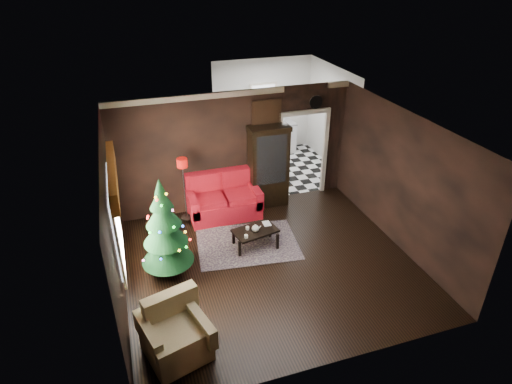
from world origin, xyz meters
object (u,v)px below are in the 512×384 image
object	(u,v)px
curio_cabinet	(268,168)
teapot	(255,228)
floor_lamp	(184,189)
kitchen_table	(273,163)
christmas_tree	(164,228)
wall_clock	(316,102)
loveseat	(224,197)
coffee_table	(255,238)
armchair	(175,331)

from	to	relation	value
curio_cabinet	teapot	distance (m)	1.94
floor_lamp	kitchen_table	bearing A→B (deg)	31.42
curio_cabinet	christmas_tree	bearing A→B (deg)	-143.71
teapot	kitchen_table	bearing A→B (deg)	64.03
curio_cabinet	wall_clock	world-z (taller)	wall_clock
loveseat	teapot	distance (m)	1.48
curio_cabinet	wall_clock	size ratio (longest dim) A/B	5.94
wall_clock	floor_lamp	bearing A→B (deg)	-173.20
coffee_table	kitchen_table	bearing A→B (deg)	63.83
armchair	coffee_table	xyz separation A→B (m)	(1.98, 2.27, -0.25)
coffee_table	wall_clock	distance (m)	3.48
curio_cabinet	coffee_table	size ratio (longest dim) A/B	2.16
teapot	loveseat	bearing A→B (deg)	101.25
coffee_table	teapot	size ratio (longest dim) A/B	5.17
floor_lamp	christmas_tree	xyz separation A→B (m)	(-0.64, -1.75, 0.22)
christmas_tree	armchair	distance (m)	2.02
armchair	coffee_table	size ratio (longest dim) A/B	1.05
floor_lamp	teapot	size ratio (longest dim) A/B	8.63
curio_cabinet	armchair	size ratio (longest dim) A/B	2.06
curio_cabinet	floor_lamp	size ratio (longest dim) A/B	1.29
christmas_tree	curio_cabinet	bearing A→B (deg)	36.29
floor_lamp	coffee_table	bearing A→B (deg)	-49.94
loveseat	floor_lamp	distance (m)	0.94
loveseat	curio_cabinet	world-z (taller)	curio_cabinet
curio_cabinet	floor_lamp	world-z (taller)	curio_cabinet
teapot	wall_clock	bearing A→B (deg)	41.95
kitchen_table	wall_clock	bearing A→B (deg)	-66.25
armchair	kitchen_table	size ratio (longest dim) A/B	1.23
curio_cabinet	wall_clock	bearing A→B (deg)	8.53
curio_cabinet	teapot	bearing A→B (deg)	-117.24
wall_clock	kitchen_table	bearing A→B (deg)	113.75
armchair	teapot	bearing A→B (deg)	32.49
loveseat	christmas_tree	bearing A→B (deg)	-131.11
armchair	floor_lamp	bearing A→B (deg)	61.86
loveseat	wall_clock	bearing A→B (deg)	9.66
loveseat	floor_lamp	size ratio (longest dim) A/B	1.16
floor_lamp	kitchen_table	world-z (taller)	floor_lamp
christmas_tree	teapot	size ratio (longest dim) A/B	10.82
curio_cabinet	coffee_table	world-z (taller)	curio_cabinet
christmas_tree	coffee_table	world-z (taller)	christmas_tree
armchair	wall_clock	bearing A→B (deg)	29.37
armchair	teapot	size ratio (longest dim) A/B	5.42
christmas_tree	armchair	world-z (taller)	christmas_tree
teapot	kitchen_table	xyz separation A→B (m)	(1.51, 3.10, -0.11)
floor_lamp	curio_cabinet	bearing A→B (deg)	5.76
christmas_tree	floor_lamp	bearing A→B (deg)	69.90
christmas_tree	armchair	size ratio (longest dim) A/B	2.00
christmas_tree	coffee_table	xyz separation A→B (m)	(1.82, 0.35, -0.84)
floor_lamp	coffee_table	xyz separation A→B (m)	(1.18, -1.41, -0.62)
teapot	kitchen_table	world-z (taller)	kitchen_table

